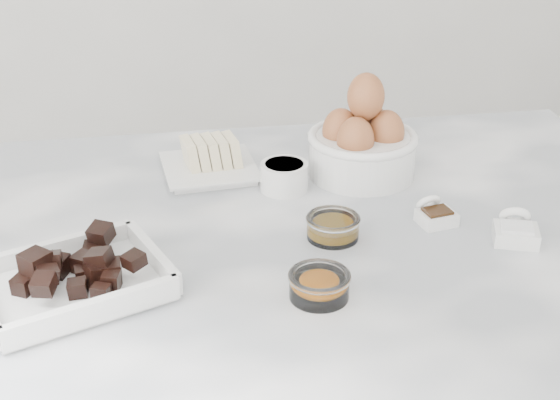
% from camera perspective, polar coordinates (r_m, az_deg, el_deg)
% --- Properties ---
extents(marble_slab, '(1.20, 0.80, 0.04)m').
position_cam_1_polar(marble_slab, '(1.06, -0.81, -3.71)').
color(marble_slab, white).
rests_on(marble_slab, cabinet).
extents(chocolate_dish, '(0.26, 0.23, 0.06)m').
position_cam_1_polar(chocolate_dish, '(0.95, -14.98, -5.45)').
color(chocolate_dish, white).
rests_on(chocolate_dish, marble_slab).
extents(butter_plate, '(0.15, 0.15, 0.06)m').
position_cam_1_polar(butter_plate, '(1.22, -5.33, 2.89)').
color(butter_plate, white).
rests_on(butter_plate, marble_slab).
extents(sugar_ramekin, '(0.07, 0.07, 0.04)m').
position_cam_1_polar(sugar_ramekin, '(1.16, 0.31, 1.82)').
color(sugar_ramekin, white).
rests_on(sugar_ramekin, marble_slab).
extents(egg_bowl, '(0.17, 0.17, 0.16)m').
position_cam_1_polar(egg_bowl, '(1.21, 6.05, 4.20)').
color(egg_bowl, white).
rests_on(egg_bowl, marble_slab).
extents(honey_bowl, '(0.07, 0.07, 0.03)m').
position_cam_1_polar(honey_bowl, '(1.04, 3.89, -1.95)').
color(honey_bowl, white).
rests_on(honey_bowl, marble_slab).
extents(zest_bowl, '(0.07, 0.07, 0.03)m').
position_cam_1_polar(zest_bowl, '(0.92, 2.89, -6.16)').
color(zest_bowl, white).
rests_on(zest_bowl, marble_slab).
extents(vanilla_spoon, '(0.06, 0.07, 0.04)m').
position_cam_1_polar(vanilla_spoon, '(1.10, 11.23, -0.99)').
color(vanilla_spoon, white).
rests_on(vanilla_spoon, marble_slab).
extents(salt_spoon, '(0.07, 0.08, 0.04)m').
position_cam_1_polar(salt_spoon, '(1.08, 16.85, -2.09)').
color(salt_spoon, white).
rests_on(salt_spoon, marble_slab).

